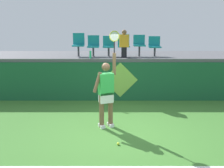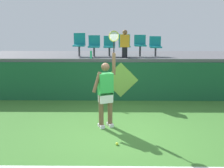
% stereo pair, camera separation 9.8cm
% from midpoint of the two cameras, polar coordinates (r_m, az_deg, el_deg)
% --- Properties ---
extents(ground_plane, '(40.00, 40.00, 0.00)m').
position_cam_midpoint_polar(ground_plane, '(7.13, 1.64, -10.26)').
color(ground_plane, '#3D752D').
extents(court_back_wall, '(10.54, 0.20, 1.41)m').
position_cam_midpoint_polar(court_back_wall, '(9.90, 1.38, 0.58)').
color(court_back_wall, '#195633').
rests_on(court_back_wall, ground_plane).
extents(spectator_platform, '(10.54, 2.79, 0.12)m').
position_cam_midpoint_polar(spectator_platform, '(11.10, 1.32, 5.90)').
color(spectator_platform, '#56565B').
rests_on(spectator_platform, court_back_wall).
extents(court_baseline_stripe, '(9.49, 0.08, 0.01)m').
position_cam_midpoint_polar(court_baseline_stripe, '(5.60, 1.93, -17.06)').
color(court_baseline_stripe, white).
rests_on(court_baseline_stripe, ground_plane).
extents(tennis_player, '(0.71, 0.39, 2.59)m').
position_cam_midpoint_polar(tennis_player, '(7.25, -0.94, -1.53)').
color(tennis_player, white).
rests_on(tennis_player, ground_plane).
extents(tennis_ball, '(0.07, 0.07, 0.07)m').
position_cam_midpoint_polar(tennis_ball, '(6.48, 1.50, -12.42)').
color(tennis_ball, '#D1E533').
rests_on(tennis_ball, ground_plane).
extents(water_bottle, '(0.07, 0.07, 0.27)m').
position_cam_midpoint_polar(water_bottle, '(9.84, -4.14, 6.16)').
color(water_bottle, '#26B272').
rests_on(water_bottle, spectator_platform).
extents(stadium_chair_0, '(0.44, 0.42, 0.87)m').
position_cam_midpoint_polar(stadium_chair_0, '(10.55, -6.60, 8.47)').
color(stadium_chair_0, '#38383D').
rests_on(stadium_chair_0, spectator_platform).
extents(stadium_chair_1, '(0.44, 0.42, 0.79)m').
position_cam_midpoint_polar(stadium_chair_1, '(10.49, -3.50, 8.22)').
color(stadium_chair_1, '#38383D').
rests_on(stadium_chair_1, spectator_platform).
extents(stadium_chair_2, '(0.44, 0.42, 0.77)m').
position_cam_midpoint_polar(stadium_chair_2, '(10.46, -0.27, 8.18)').
color(stadium_chair_2, '#38383D').
rests_on(stadium_chair_2, spectator_platform).
extents(stadium_chair_3, '(0.44, 0.42, 0.84)m').
position_cam_midpoint_polar(stadium_chair_3, '(10.47, 2.88, 8.35)').
color(stadium_chair_3, '#38383D').
rests_on(stadium_chair_3, spectator_platform).
extents(stadium_chair_4, '(0.44, 0.42, 0.81)m').
position_cam_midpoint_polar(stadium_chair_4, '(10.50, 6.17, 8.35)').
color(stadium_chair_4, '#38383D').
rests_on(stadium_chair_4, spectator_platform).
extents(stadium_chair_5, '(0.44, 0.42, 0.76)m').
position_cam_midpoint_polar(stadium_chair_5, '(10.58, 9.35, 8.02)').
color(stadium_chair_5, '#38383D').
rests_on(stadium_chair_5, spectator_platform).
extents(spectator_0, '(0.34, 0.20, 1.01)m').
position_cam_midpoint_polar(spectator_0, '(10.04, 2.97, 8.49)').
color(spectator_0, black).
rests_on(spectator_0, spectator_platform).
extents(wall_signage_mount, '(1.27, 0.01, 1.41)m').
position_cam_midpoint_polar(wall_signage_mount, '(9.97, 2.09, -3.51)').
color(wall_signage_mount, '#195633').
rests_on(wall_signage_mount, ground_plane).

